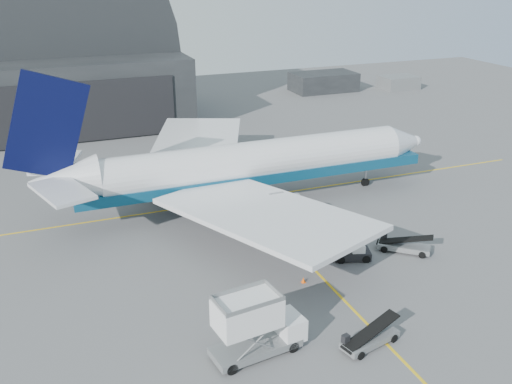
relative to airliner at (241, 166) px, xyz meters
name	(u,v)px	position (x,y,z in m)	size (l,w,h in m)	color
ground	(321,277)	(1.09, -18.39, -4.90)	(200.00, 200.00, 0.00)	#565659
taxi_lines	(268,222)	(1.09, -5.73, -4.89)	(80.00, 42.12, 0.02)	yellow
hangar	(32,70)	(-20.91, 46.55, 4.65)	(50.00, 28.30, 28.00)	black
distant_bldg_a	(323,91)	(39.09, 53.61, -4.90)	(14.00, 8.00, 4.00)	black
distant_bldg_b	(398,88)	(56.09, 49.61, -4.90)	(8.00, 6.00, 2.80)	slate
airliner	(241,166)	(0.00, 0.00, 0.00)	(49.86, 48.35, 17.50)	white
catering_truck	(255,326)	(-8.58, -26.40, -2.45)	(7.31, 3.49, 4.84)	slate
pushback_tug	(353,253)	(5.54, -16.34, -4.29)	(3.91, 2.94, 1.62)	black
belt_loader_a	(369,339)	(-0.24, -28.60, -4.29)	(5.23, 2.74, 1.95)	slate
belt_loader_b	(403,246)	(10.96, -16.91, -4.27)	(4.93, 4.53, 2.04)	slate
traffic_cone	(303,280)	(-0.86, -18.64, -4.64)	(0.37, 0.37, 0.53)	#FB5707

